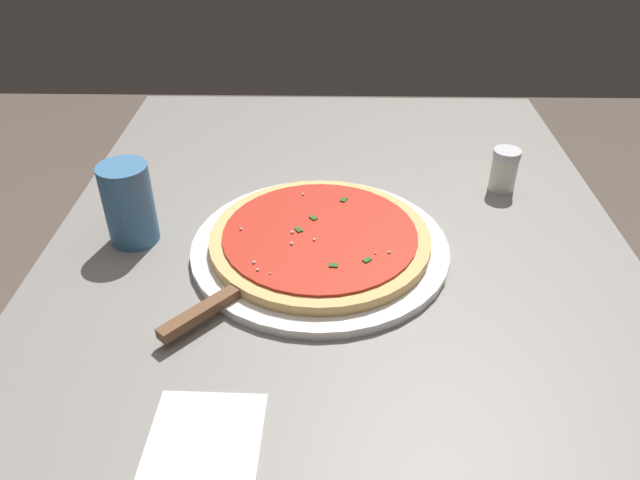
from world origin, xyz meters
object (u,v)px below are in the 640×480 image
at_px(cup_tall_drink, 129,204).
at_px(parmesan_shaker, 504,170).
at_px(serving_plate, 320,247).
at_px(napkin_folded_right, 204,441).
at_px(pizza, 320,238).
at_px(pizza_server, 228,297).

bearing_deg(cup_tall_drink, parmesan_shaker, 105.48).
xyz_separation_m(serving_plate, napkin_folded_right, (0.34, -0.11, -0.01)).
distance_m(pizza, cup_tall_drink, 0.29).
distance_m(cup_tall_drink, napkin_folded_right, 0.41).
bearing_deg(serving_plate, cup_tall_drink, -95.41).
bearing_deg(serving_plate, parmesan_shaker, 121.61).
xyz_separation_m(serving_plate, parmesan_shaker, (-0.19, 0.31, 0.03)).
bearing_deg(serving_plate, pizza_server, -42.08).
xyz_separation_m(serving_plate, pizza_server, (0.13, -0.12, 0.01)).
bearing_deg(serving_plate, pizza, -33.81).
relative_size(pizza, parmesan_shaker, 4.36).
relative_size(pizza_server, parmesan_shaker, 2.61).
relative_size(pizza, napkin_folded_right, 2.54).
xyz_separation_m(pizza, napkin_folded_right, (0.34, -0.11, -0.02)).
bearing_deg(serving_plate, napkin_folded_right, -18.51).
distance_m(pizza, parmesan_shaker, 0.36).
xyz_separation_m(pizza_server, parmesan_shaker, (-0.32, 0.43, 0.02)).
relative_size(serving_plate, pizza_server, 1.97).
height_order(pizza_server, parmesan_shaker, parmesan_shaker).
bearing_deg(napkin_folded_right, cup_tall_drink, -155.13).
height_order(pizza_server, napkin_folded_right, pizza_server).
xyz_separation_m(napkin_folded_right, parmesan_shaker, (-0.53, 0.42, 0.04)).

